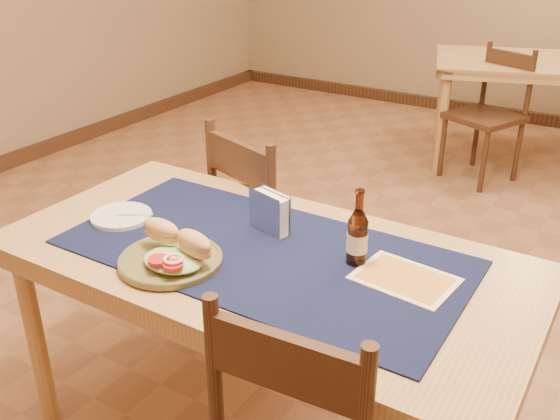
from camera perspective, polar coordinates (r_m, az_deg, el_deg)
The scene contains 11 objects.
main_table at distance 1.90m, azimuth -1.59°, elevation -6.07°, with size 1.60×0.80×0.75m.
placemat at distance 1.86m, azimuth -1.62°, elevation -3.83°, with size 1.20×0.60×0.01m, color #10153A.
baseboard at distance 2.84m, azimuth 7.57°, elevation -9.44°, with size 6.00×7.00×0.10m.
chair_main_far at distance 2.55m, azimuth -0.77°, elevation -1.80°, with size 0.55×0.55×0.95m.
chair_back_near at distance 4.43m, azimuth 18.55°, elevation 8.43°, with size 0.54×0.54×0.88m.
sandwich_plate at distance 1.80m, azimuth -9.78°, elevation -4.05°, with size 0.30×0.30×0.11m.
side_plate at distance 2.11m, azimuth -14.31°, elevation -0.51°, with size 0.20×0.20×0.02m.
fork at distance 2.09m, azimuth -12.92°, elevation -0.43°, with size 0.11×0.08×0.00m.
beer_bottle at distance 1.77m, azimuth 7.09°, elevation -2.42°, with size 0.06×0.06×0.23m.
napkin_holder at distance 1.95m, azimuth -0.95°, elevation -0.25°, with size 0.16×0.09×0.13m.
menu_card at distance 1.75m, azimuth 11.35°, elevation -6.16°, with size 0.28×0.22×0.01m.
Camera 1 is at (0.90, -2.15, 1.67)m, focal length 40.00 mm.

